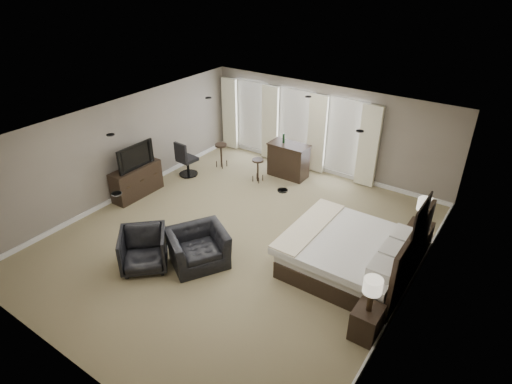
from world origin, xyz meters
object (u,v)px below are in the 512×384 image
Objects in this scene: nightstand_far at (418,238)px; bar_stool_left at (221,156)px; bed at (355,241)px; dresser at (137,181)px; bar_counter at (288,160)px; armchair_far at (143,248)px; desk_chair at (187,158)px; bar_stool_right at (258,170)px; nightstand_near at (366,322)px; tv at (134,164)px; armchair_near at (198,242)px; lamp_near at (371,295)px; lamp_far at (423,213)px.

bar_stool_left is (-6.15, 0.89, 0.04)m from nightstand_far.
bed is 1.66× the size of dresser.
bar_stool_left is (-1.98, -0.63, -0.13)m from bar_counter.
bar_counter is at bearing 159.97° from nightstand_far.
bar_counter is at bearing 43.01° from armchair_far.
bed is 5.89m from desk_chair.
bar_stool_left reaches higher than bar_stool_right.
bar_stool_right is at bearing -5.94° from bar_stool_left.
nightstand_near is 0.52× the size of tv.
bar_stool_right is (-1.05, 3.75, -0.17)m from armchair_near.
nightstand_far is 0.58× the size of tv.
lamp_near is at bearing -9.44° from dresser.
desk_chair is (0.31, 1.66, -0.38)m from tv.
dresser is 3.15m from armchair_far.
bed is 4.42m from bar_stool_right.
nightstand_far is 4.74m from armchair_near.
bar_counter is at bearing 37.50° from armchair_near.
lamp_far is at bearing -8.27° from bar_stool_left.
nightstand_far is 5.84m from armchair_far.
bar_stool_right is at bearing 171.02° from nightstand_far.
lamp_far is at bearing -75.82° from tv.
bar_counter is at bearing 159.97° from lamp_far.
lamp_near is at bearing 162.57° from desk_chair.
bed is 5.77m from bar_stool_left.
tv is 4.29m from bar_counter.
bar_stool_left is at bearing 171.73° from nightstand_far.
dresser is 2.75m from bar_stool_left.
bed is 3.49× the size of bar_stool_right.
bar_stool_right is (2.21, 2.49, -0.57)m from tv.
armchair_near is at bearing -57.41° from bar_stool_left.
bar_counter is (2.75, 3.27, -0.41)m from tv.
bar_counter reaches higher than dresser.
bar_stool_right is at bearing 46.72° from armchair_near.
bar_stool_right is (-4.71, 3.64, 0.05)m from nightstand_near.
lamp_far is 0.87× the size of bar_stool_left.
tv reaches higher than nightstand_near.
desk_chair is (-2.14, 3.65, 0.07)m from armchair_far.
tv is at bearing -165.82° from nightstand_far.
bar_stool_right is at bearing 48.41° from dresser.
lamp_far is 0.57× the size of tv.
bar_stool_right reaches higher than nightstand_near.
nightstand_near is 7.02m from dresser.
nightstand_far is (0.00, 2.90, 0.04)m from nightstand_near.
nightstand_far is 6.62m from desk_chair.
dresser reaches higher than bar_stool_right.
bar_stool_left is 1.45m from bar_stool_right.
lamp_near is 5.98m from bar_stool_right.
nightstand_far is 6.21m from bar_stool_left.
lamp_far is 4.81m from bar_stool_right.
nightstand_far is 1.01× the size of lamp_far.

